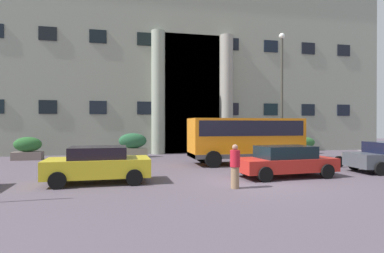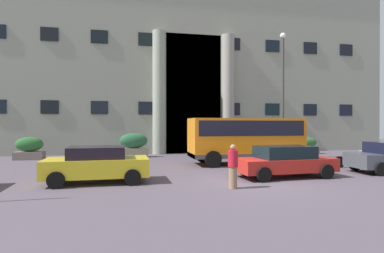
{
  "view_description": "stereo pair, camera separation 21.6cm",
  "coord_description": "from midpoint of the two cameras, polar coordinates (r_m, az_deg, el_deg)",
  "views": [
    {
      "loc": [
        -5.06,
        -11.56,
        2.3
      ],
      "look_at": [
        -1.43,
        5.36,
        2.19
      ],
      "focal_mm": 29.15,
      "sensor_mm": 36.0,
      "label": 1
    },
    {
      "loc": [
        -4.85,
        -11.6,
        2.3
      ],
      "look_at": [
        -1.43,
        5.36,
        2.19
      ],
      "focal_mm": 29.15,
      "sensor_mm": 36.0,
      "label": 2
    }
  ],
  "objects": [
    {
      "name": "hedge_planter_entrance_left",
      "position": [
        22.25,
        -10.35,
        -3.46
      ],
      "size": [
        2.0,
        0.85,
        1.69
      ],
      "color": "gray",
      "rests_on": "ground_plane"
    },
    {
      "name": "hedge_planter_far_east",
      "position": [
        22.96,
        -27.37,
        -3.61
      ],
      "size": [
        1.79,
        0.87,
        1.49
      ],
      "color": "#71625C",
      "rests_on": "ground_plane"
    },
    {
      "name": "lamppost_plaza_centre",
      "position": [
        22.28,
        16.55,
        7.09
      ],
      "size": [
        0.4,
        0.4,
        8.54
      ],
      "color": "#3A3A33",
      "rests_on": "ground_plane"
    },
    {
      "name": "motorcycle_near_kerb",
      "position": [
        18.86,
        27.4,
        -5.27
      ],
      "size": [
        2.02,
        0.55,
        0.89
      ],
      "rotation": [
        0.0,
        0.0,
        -0.07
      ],
      "color": "black",
      "rests_on": "ground_plane"
    },
    {
      "name": "hedge_planter_entrance_right",
      "position": [
        26.04,
        20.37,
        -3.32
      ],
      "size": [
        1.86,
        0.79,
        1.31
      ],
      "color": "#63645E",
      "rests_on": "ground_plane"
    },
    {
      "name": "bus_stop_sign",
      "position": [
        21.8,
        19.78,
        -1.61
      ],
      "size": [
        0.44,
        0.08,
        2.5
      ],
      "color": "#929A1E",
      "rests_on": "ground_plane"
    },
    {
      "name": "office_building_facade",
      "position": [
        30.04,
        -1.71,
        11.57
      ],
      "size": [
        35.36,
        9.78,
        16.29
      ],
      "color": "gray",
      "rests_on": "ground_plane"
    },
    {
      "name": "hedge_planter_far_west",
      "position": [
        22.88,
        5.94,
        -3.7
      ],
      "size": [
        1.69,
        0.83,
        1.4
      ],
      "color": "slate",
      "rests_on": "ground_plane"
    },
    {
      "name": "parked_estate_mid",
      "position": [
        12.91,
        -16.51,
        -6.59
      ],
      "size": [
        4.0,
        2.15,
        1.43
      ],
      "rotation": [
        0.0,
        0.0,
        0.03
      ],
      "color": "gold",
      "rests_on": "ground_plane"
    },
    {
      "name": "orange_minibus",
      "position": [
        18.37,
        10.13,
        -1.85
      ],
      "size": [
        6.48,
        2.53,
        2.65
      ],
      "rotation": [
        0.0,
        0.0,
        0.0
      ],
      "color": "orange",
      "rests_on": "ground_plane"
    },
    {
      "name": "ground_plane",
      "position": [
        12.81,
        11.77,
        -10.24
      ],
      "size": [
        80.0,
        64.0,
        0.12
      ],
      "primitive_type": "cube",
      "color": "#504651"
    },
    {
      "name": "pedestrian_woman_with_bag",
      "position": [
        11.36,
        8.04,
        -7.25
      ],
      "size": [
        0.36,
        0.36,
        1.58
      ],
      "rotation": [
        0.0,
        0.0,
        0.91
      ],
      "color": "#8B6C4F",
      "rests_on": "ground_plane"
    },
    {
      "name": "white_taxi_kerbside",
      "position": [
        14.27,
        16.96,
        -6.08
      ],
      "size": [
        4.41,
        2.19,
        1.36
      ],
      "rotation": [
        0.0,
        0.0,
        0.07
      ],
      "color": "#B4221A",
      "rests_on": "ground_plane"
    }
  ]
}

